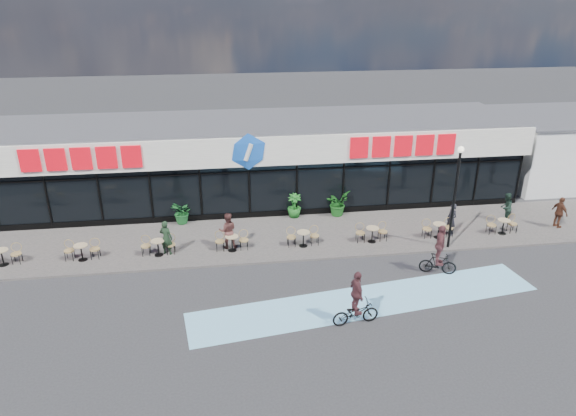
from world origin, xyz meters
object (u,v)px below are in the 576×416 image
at_px(pedestrian_b, 560,212).
at_px(pedestrian_c, 506,207).
at_px(bistro_set_0, 3,255).
at_px(cyclist_b, 439,253).
at_px(potted_plant_left, 182,213).
at_px(pedestrian_a, 452,219).
at_px(cyclist_a, 356,305).
at_px(patron_left, 166,238).
at_px(potted_plant_right, 338,203).
at_px(potted_plant_mid, 294,206).
at_px(patron_right, 228,231).
at_px(lamp_post, 456,189).

relative_size(pedestrian_b, pedestrian_c, 1.05).
relative_size(bistro_set_0, cyclist_b, 0.68).
bearing_deg(potted_plant_left, cyclist_b, -30.47).
bearing_deg(pedestrian_b, potted_plant_left, 68.88).
distance_m(pedestrian_a, cyclist_a, 9.15).
bearing_deg(patron_left, bistro_set_0, 21.97).
xyz_separation_m(potted_plant_right, cyclist_b, (2.89, -6.50, 0.19)).
xyz_separation_m(patron_left, pedestrian_a, (13.66, 0.18, -0.01)).
distance_m(potted_plant_right, patron_left, 9.29).
xyz_separation_m(potted_plant_left, cyclist_a, (6.63, -9.54, 0.10)).
bearing_deg(pedestrian_b, pedestrian_a, 78.56).
xyz_separation_m(potted_plant_right, cyclist_a, (-1.51, -9.55, 0.03)).
bearing_deg(pedestrian_a, bistro_set_0, -102.24).
relative_size(bistro_set_0, pedestrian_c, 0.99).
relative_size(potted_plant_mid, patron_right, 0.75).
height_order(bistro_set_0, patron_right, patron_right).
xyz_separation_m(bistro_set_0, patron_left, (7.04, 0.00, 0.36)).
relative_size(bistro_set_0, pedestrian_a, 0.96).
distance_m(lamp_post, potted_plant_right, 6.55).
height_order(bistro_set_0, potted_plant_right, potted_plant_right).
bearing_deg(bistro_set_0, patron_right, 1.53).
bearing_deg(pedestrian_c, patron_right, -38.71).
bearing_deg(pedestrian_b, bistro_set_0, 78.59).
xyz_separation_m(pedestrian_a, pedestrian_b, (5.75, 0.05, 0.01)).
relative_size(lamp_post, pedestrian_a, 3.05).
distance_m(potted_plant_right, pedestrian_a, 5.87).
bearing_deg(potted_plant_mid, cyclist_a, -85.15).
bearing_deg(potted_plant_mid, pedestrian_b, -13.37).
distance_m(bistro_set_0, potted_plant_right, 16.06).
bearing_deg(pedestrian_b, patron_right, 77.99).
bearing_deg(pedestrian_b, lamp_post, 89.82).
height_order(pedestrian_a, cyclist_b, cyclist_b).
xyz_separation_m(potted_plant_left, patron_left, (-0.54, -3.29, 0.21)).
bearing_deg(cyclist_b, lamp_post, 55.96).
height_order(lamp_post, potted_plant_mid, lamp_post).
height_order(potted_plant_left, pedestrian_a, pedestrian_a).
height_order(patron_right, pedestrian_c, patron_right).
height_order(patron_left, cyclist_a, cyclist_a).
xyz_separation_m(potted_plant_left, pedestrian_b, (18.87, -3.05, 0.20)).
xyz_separation_m(potted_plant_mid, pedestrian_b, (13.05, -3.10, 0.17)).
relative_size(patron_left, pedestrian_a, 1.02).
relative_size(cyclist_a, cyclist_b, 0.95).
xyz_separation_m(patron_right, pedestrian_c, (14.35, 1.05, -0.09)).
distance_m(potted_plant_mid, pedestrian_a, 7.96).
bearing_deg(pedestrian_a, lamp_post, -40.15).
relative_size(potted_plant_mid, cyclist_b, 0.57).
distance_m(potted_plant_right, cyclist_b, 7.12).
xyz_separation_m(pedestrian_b, cyclist_a, (-12.24, -6.49, -0.10)).
height_order(lamp_post, potted_plant_left, lamp_post).
height_order(lamp_post, pedestrian_a, lamp_post).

